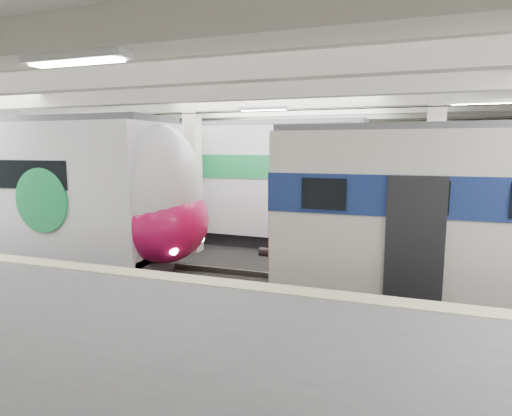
% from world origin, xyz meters
% --- Properties ---
extents(station_hall, '(36.00, 24.00, 5.75)m').
position_xyz_m(station_hall, '(0.00, -1.74, 3.24)').
color(station_hall, black).
rests_on(station_hall, ground).
extents(modern_emu, '(14.64, 3.02, 4.68)m').
position_xyz_m(modern_emu, '(-7.83, -0.00, 2.30)').
color(modern_emu, silver).
rests_on(modern_emu, ground).
extents(far_train, '(15.17, 3.62, 4.77)m').
position_xyz_m(far_train, '(-4.62, 5.50, 2.46)').
color(far_train, silver).
rests_on(far_train, ground).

